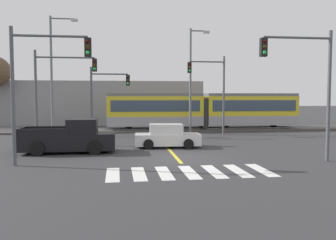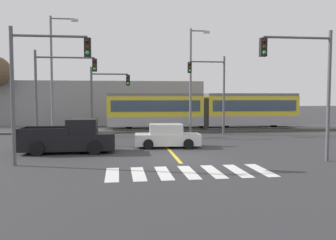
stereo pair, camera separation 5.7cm
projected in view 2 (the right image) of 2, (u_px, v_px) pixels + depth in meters
The scene contains 23 objects.
ground_plane at pixel (177, 159), 18.88m from camera, with size 200.00×200.00×0.00m, color #333335.
track_bed at pixel (152, 130), 34.12m from camera, with size 120.00×4.00×0.18m, color #4C4742.
rail_near at pixel (153, 129), 33.39m from camera, with size 120.00×0.08×0.10m, color #939399.
rail_far at pixel (152, 128), 34.82m from camera, with size 120.00×0.08×0.10m, color #939399.
light_rail_tram at pixel (203, 109), 34.61m from camera, with size 18.50×2.64×3.43m.
crosswalk_stripe_0 at pixel (112, 174), 15.00m from camera, with size 0.56×2.80×0.01m, color silver.
crosswalk_stripe_1 at pixel (138, 174), 15.15m from camera, with size 0.56×2.80×0.01m, color silver.
crosswalk_stripe_2 at pixel (164, 173), 15.30m from camera, with size 0.56×2.80×0.01m, color silver.
crosswalk_stripe_3 at pixel (189, 172), 15.46m from camera, with size 0.56×2.80×0.01m, color silver.
crosswalk_stripe_4 at pixel (213, 171), 15.61m from camera, with size 0.56×2.80×0.01m, color silver.
crosswalk_stripe_5 at pixel (237, 171), 15.77m from camera, with size 0.56×2.80×0.01m, color silver.
crosswalk_stripe_6 at pixel (261, 170), 15.92m from camera, with size 0.56×2.80×0.01m, color silver.
lane_centre_line at pixel (164, 144), 24.79m from camera, with size 0.20×14.86×0.01m, color gold.
sedan_crossing at pixel (167, 137), 23.08m from camera, with size 4.28×2.08×1.52m.
pickup_truck at pixel (71, 138), 20.87m from camera, with size 5.41×2.27×1.98m.
traffic_light_near_left at pixel (38, 75), 16.80m from camera, with size 3.75×0.38×6.57m.
traffic_light_near_right at pixel (307, 75), 17.69m from camera, with size 3.75×0.38×6.59m.
traffic_light_mid_left at pixel (57, 82), 24.57m from camera, with size 4.25×0.38×6.48m.
traffic_light_far_left at pixel (105, 92), 29.41m from camera, with size 3.25×0.38×5.73m.
traffic_light_far_right at pixel (213, 84), 30.31m from camera, with size 3.25×0.38×6.73m.
street_lamp_west at pixel (54, 69), 29.82m from camera, with size 2.35×0.28×9.99m.
street_lamp_centre at pixel (192, 75), 31.65m from camera, with size 1.80×0.28×9.31m.
building_backdrop_far at pixel (102, 103), 42.96m from camera, with size 23.67×6.00×5.08m, color gray.
Camera 2 is at (-2.85, -18.49, 3.29)m, focal length 38.00 mm.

